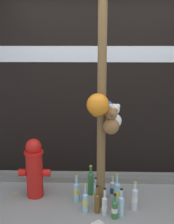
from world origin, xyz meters
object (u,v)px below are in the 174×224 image
object	(u,v)px
bottle_10	(96,193)
bottle_3	(91,182)
bottle_4	(97,202)
bottle_5	(135,198)
bottle_7	(113,189)
bottle_8	(115,209)
bottle_9	(105,205)
bottle_2	(117,193)
fire_hydrant	(34,168)
bottle_1	(77,191)
bottle_0	(85,202)
bottle_6	(121,205)
memorial_post	(103,88)

from	to	relation	value
bottle_10	bottle_3	bearing A→B (deg)	108.58
bottle_4	bottle_5	distance (m)	0.44
bottle_7	bottle_10	world-z (taller)	bottle_10
bottle_8	bottle_9	bearing A→B (deg)	145.92
bottle_2	bottle_4	xyz separation A→B (m)	(-0.24, -0.19, -0.02)
bottle_5	fire_hydrant	bearing A→B (deg)	166.81
bottle_1	bottle_8	xyz separation A→B (m)	(0.44, -0.35, -0.02)
bottle_2	bottle_1	bearing A→B (deg)	174.01
bottle_1	bottle_10	size ratio (longest dim) A/B	1.06
bottle_1	bottle_7	size ratio (longest dim) A/B	1.22
bottle_2	bottle_7	world-z (taller)	bottle_2
bottle_0	bottle_7	size ratio (longest dim) A/B	1.21
bottle_3	bottle_8	distance (m)	0.60
bottle_2	bottle_3	size ratio (longest dim) A/B	1.01
bottle_3	bottle_4	xyz separation A→B (m)	(0.08, -0.42, -0.03)
bottle_0	bottle_1	bearing A→B (deg)	116.61
fire_hydrant	bottle_6	world-z (taller)	fire_hydrant
bottle_5	bottle_7	world-z (taller)	bottle_5
fire_hydrant	bottle_9	distance (m)	0.99
bottle_1	bottle_3	distance (m)	0.25
fire_hydrant	bottle_1	xyz separation A→B (m)	(0.53, -0.12, -0.24)
bottle_8	bottle_9	xyz separation A→B (m)	(-0.11, 0.07, 0.00)
bottle_2	bottle_9	distance (m)	0.27
fire_hydrant	bottle_3	size ratio (longest dim) A/B	1.92
bottle_7	bottle_5	bearing A→B (deg)	-49.12
fire_hydrant	bottle_7	world-z (taller)	fire_hydrant
bottle_2	bottle_4	world-z (taller)	bottle_2
fire_hydrant	bottle_5	bearing A→B (deg)	-13.19
bottle_6	bottle_0	bearing A→B (deg)	170.92
memorial_post	bottle_7	world-z (taller)	memorial_post
bottle_9	bottle_10	bearing A→B (deg)	110.67
fire_hydrant	bottle_10	distance (m)	0.82
bottle_6	bottle_5	bearing A→B (deg)	37.40
memorial_post	bottle_10	distance (m)	1.30
bottle_2	bottle_8	bearing A→B (deg)	-97.74
bottle_2	bottle_6	xyz separation A→B (m)	(0.03, -0.24, -0.02)
memorial_post	bottle_6	bearing A→B (deg)	-39.94
bottle_2	bottle_6	distance (m)	0.24
bottle_4	bottle_9	world-z (taller)	bottle_4
bottle_3	bottle_8	xyz separation A→B (m)	(0.27, -0.53, -0.05)
memorial_post	bottle_3	xyz separation A→B (m)	(-0.14, 0.30, -1.26)
fire_hydrant	bottle_0	size ratio (longest dim) A/B	2.19
bottle_0	bottle_1	size ratio (longest dim) A/B	1.00
memorial_post	bottle_5	bearing A→B (deg)	-7.23
bottle_2	bottle_5	size ratio (longest dim) A/B	1.14
bottle_7	fire_hydrant	bearing A→B (deg)	179.56
bottle_3	bottle_7	world-z (taller)	bottle_3
bottle_0	bottle_9	size ratio (longest dim) A/B	1.07
bottle_5	bottle_6	world-z (taller)	bottle_5
fire_hydrant	bottle_0	world-z (taller)	fire_hydrant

